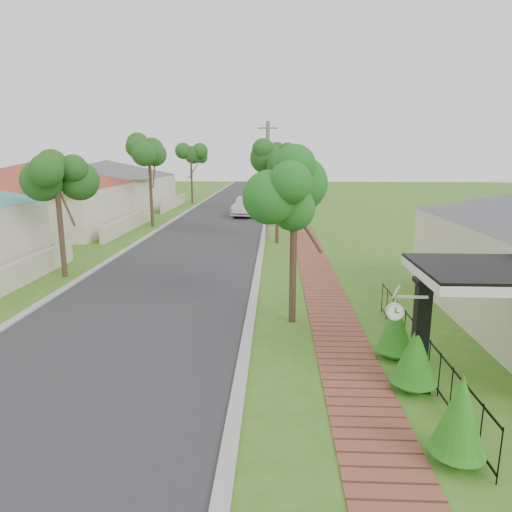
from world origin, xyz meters
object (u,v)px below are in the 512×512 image
(parked_car_white, at_px, (247,207))
(near_tree, at_px, (294,196))
(parked_car_red, at_px, (250,206))
(utility_pole, at_px, (268,180))
(station_clock, at_px, (396,310))
(porch_post, at_px, (420,341))

(parked_car_white, relative_size, near_tree, 0.99)
(parked_car_red, height_order, utility_pole, utility_pole)
(utility_pole, bearing_deg, station_clock, -81.07)
(parked_car_white, bearing_deg, parked_car_red, 80.06)
(station_clock, bearing_deg, near_tree, 113.55)
(near_tree, xyz_separation_m, utility_pole, (-1.05, 14.60, -0.32))
(parked_car_red, bearing_deg, utility_pole, -69.83)
(near_tree, bearing_deg, utility_pole, 94.12)
(parked_car_white, xyz_separation_m, near_tree, (2.95, -25.04, 3.08))
(porch_post, xyz_separation_m, near_tree, (-2.60, 4.05, 2.76))
(porch_post, relative_size, parked_car_red, 0.58)
(utility_pole, height_order, station_clock, utility_pole)
(parked_car_white, bearing_deg, porch_post, -69.26)
(parked_car_red, relative_size, near_tree, 0.90)
(near_tree, distance_m, station_clock, 5.22)
(porch_post, bearing_deg, near_tree, 122.68)
(porch_post, relative_size, parked_car_white, 0.52)
(near_tree, relative_size, utility_pole, 0.70)
(parked_car_white, relative_size, utility_pole, 0.69)
(parked_car_red, xyz_separation_m, near_tree, (2.75, -25.59, 3.14))
(parked_car_white, distance_m, utility_pole, 10.96)
(near_tree, xyz_separation_m, station_clock, (1.94, -4.45, -1.93))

